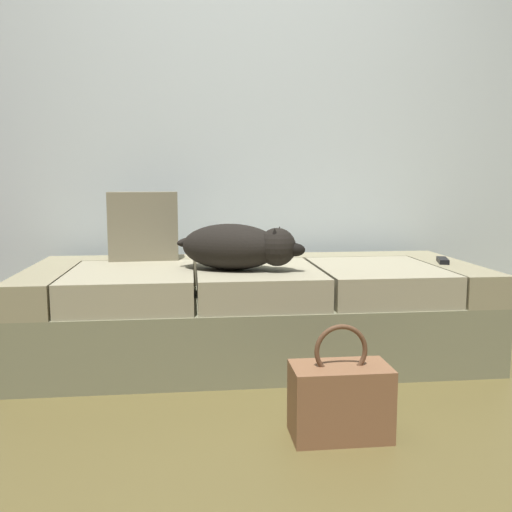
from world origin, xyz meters
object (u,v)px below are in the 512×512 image
(throw_pillow, at_px, (143,226))
(couch, at_px, (255,311))
(dog_dark, at_px, (238,247))
(handbag, at_px, (340,399))
(tv_remote, at_px, (443,260))

(throw_pillow, bearing_deg, couch, -24.40)
(couch, distance_m, throw_pillow, 0.71)
(dog_dark, distance_m, handbag, 0.91)
(throw_pillow, bearing_deg, handbag, -57.87)
(tv_remote, height_order, handbag, tv_remote)
(couch, bearing_deg, dog_dark, -124.29)
(tv_remote, xyz_separation_m, handbag, (-0.74, -0.87, -0.32))
(dog_dark, height_order, throw_pillow, throw_pillow)
(throw_pillow, bearing_deg, dog_dark, -39.66)
(tv_remote, bearing_deg, throw_pillow, -172.79)
(tv_remote, relative_size, handbag, 0.40)
(dog_dark, relative_size, tv_remote, 3.87)
(couch, bearing_deg, throw_pillow, 155.60)
(dog_dark, distance_m, tv_remote, 1.01)
(couch, xyz_separation_m, throw_pillow, (-0.53, 0.24, 0.39))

